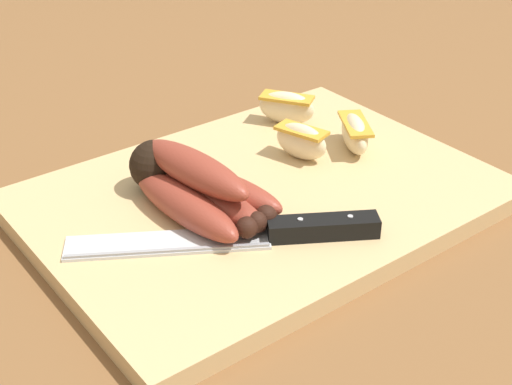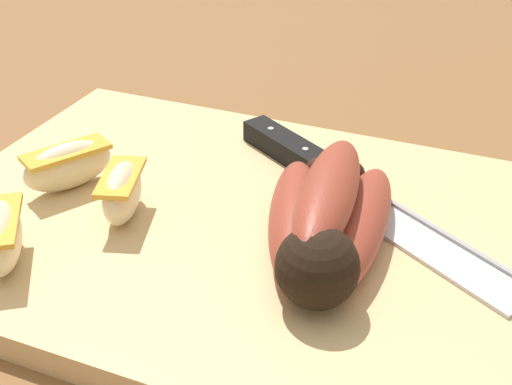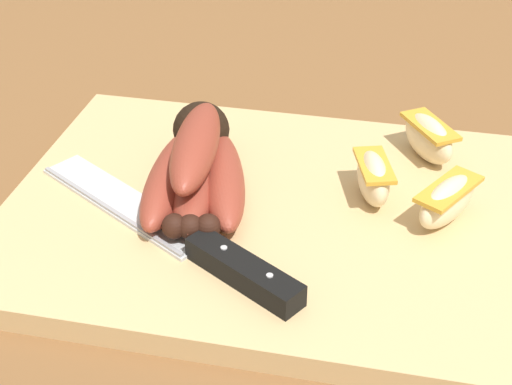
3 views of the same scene
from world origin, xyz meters
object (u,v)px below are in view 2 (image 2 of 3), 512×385
object	(u,v)px
apple_wedge_middle	(68,165)
banana_bunch	(326,221)
apple_wedge_far	(1,236)
apple_wedge_near	(122,191)
chefs_knife	(327,175)

from	to	relation	value
apple_wedge_middle	banana_bunch	bearing A→B (deg)	-1.14
apple_wedge_far	apple_wedge_near	bearing A→B (deg)	60.76
banana_bunch	apple_wedge_middle	size ratio (longest dim) A/B	2.29
banana_bunch	chefs_knife	bearing A→B (deg)	106.56
chefs_knife	apple_wedge_near	world-z (taller)	apple_wedge_near
apple_wedge_near	apple_wedge_far	world-z (taller)	same
banana_bunch	apple_wedge_middle	bearing A→B (deg)	178.86
banana_bunch	apple_wedge_far	world-z (taller)	banana_bunch
apple_wedge_middle	apple_wedge_far	xyz separation A→B (m)	(0.02, -0.10, 0.00)
apple_wedge_middle	apple_wedge_far	size ratio (longest dim) A/B	1.06
banana_bunch	apple_wedge_middle	world-z (taller)	banana_bunch
apple_wedge_near	apple_wedge_middle	distance (m)	0.06
chefs_knife	apple_wedge_middle	distance (m)	0.20
banana_bunch	apple_wedge_far	xyz separation A→B (m)	(-0.19, -0.09, -0.00)
apple_wedge_middle	apple_wedge_far	world-z (taller)	apple_wedge_far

